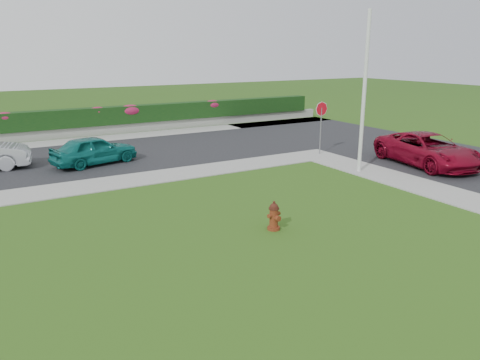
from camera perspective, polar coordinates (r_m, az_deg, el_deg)
ground at (r=13.06m, az=10.05°, el=-7.79°), size 120.00×120.00×0.00m
street_right at (r=24.34m, az=25.85°, el=1.85°), size 8.00×32.00×0.04m
street_far at (r=23.79m, az=-22.54°, el=1.94°), size 26.00×8.00×0.04m
sidewalk_far at (r=18.86m, az=-23.30°, el=-1.47°), size 24.00×2.00×0.04m
curb_corner at (r=23.96m, az=9.07°, el=3.03°), size 2.00×2.00×0.04m
sidewalk_beyond at (r=29.34m, az=-16.25°, el=4.89°), size 34.00×2.00×0.04m
retaining_wall at (r=30.73m, az=-16.99°, el=5.82°), size 34.00×0.40×0.60m
hedge at (r=30.71m, az=-17.16°, el=7.40°), size 32.00×0.90×1.10m
fire_hydrant at (r=13.80m, az=4.16°, el=-4.44°), size 0.45×0.43×0.87m
suv_red at (r=22.94m, az=21.90°, el=3.47°), size 3.26×5.59×1.46m
sedan_teal at (r=22.55m, az=-17.36°, el=3.52°), size 4.17×2.48×1.33m
utility_pole at (r=20.49m, az=14.89°, el=10.11°), size 0.16×0.16×6.74m
stop_sign at (r=23.89m, az=9.88°, el=7.79°), size 0.73×0.06×2.68m
flower_clump_c at (r=29.84m, az=-26.77°, el=6.84°), size 1.15×0.74×0.58m
flower_clump_d at (r=30.59m, az=-16.98°, el=8.01°), size 1.11×0.71×0.55m
flower_clump_e at (r=31.14m, az=-13.23°, el=8.27°), size 1.45×0.93×0.73m
flower_clump_f at (r=33.34m, az=-3.39°, el=9.16°), size 1.28×0.82×0.64m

